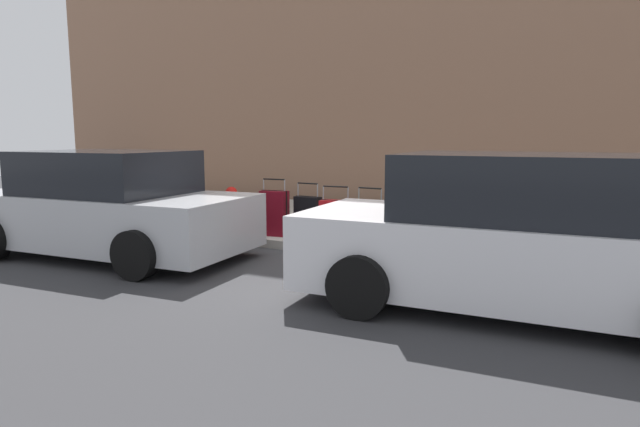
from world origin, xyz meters
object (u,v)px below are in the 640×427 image
at_px(suitcase_olive_4, 370,223).
at_px(fire_hydrant, 232,208).
at_px(bollard_post, 192,210).
at_px(parked_car_white_0, 517,238).
at_px(suitcase_maroon_7, 274,213).
at_px(suitcase_teal_1, 478,231).
at_px(suitcase_maroon_0, 516,234).
at_px(parked_car_silver_1, 109,207).
at_px(suitcase_black_6, 308,217).
at_px(suitcase_silver_2, 443,226).
at_px(suitcase_navy_3, 407,222).
at_px(parking_meter, 593,199).
at_px(suitcase_red_5, 335,221).

xyz_separation_m(suitcase_olive_4, fire_hydrant, (2.61, -0.06, 0.07)).
distance_m(suitcase_olive_4, bollard_post, 3.37).
distance_m(fire_hydrant, parked_car_white_0, 5.33).
bearing_deg(suitcase_maroon_7, bollard_post, 2.91).
height_order(suitcase_teal_1, bollard_post, suitcase_teal_1).
bearing_deg(suitcase_maroon_0, bollard_post, 1.30).
distance_m(suitcase_maroon_7, parked_car_silver_1, 2.58).
relative_size(suitcase_black_6, suitcase_maroon_7, 0.94).
bearing_deg(fire_hydrant, suitcase_maroon_7, 175.93).
relative_size(suitcase_maroon_0, suitcase_silver_2, 0.98).
xyz_separation_m(suitcase_maroon_0, suitcase_olive_4, (2.13, 0.03, 0.01)).
height_order(suitcase_navy_3, parked_car_silver_1, parked_car_silver_1).
distance_m(suitcase_black_6, parked_car_silver_1, 3.08).
height_order(suitcase_olive_4, suitcase_black_6, suitcase_black_6).
distance_m(suitcase_silver_2, suitcase_olive_4, 1.12).
bearing_deg(suitcase_navy_3, bollard_post, 3.01).
distance_m(suitcase_teal_1, suitcase_olive_4, 1.61).
bearing_deg(suitcase_maroon_0, parking_meter, -163.29).
bearing_deg(parked_car_silver_1, suitcase_black_6, -139.06).
xyz_separation_m(suitcase_black_6, suitcase_maroon_7, (0.56, 0.14, 0.04)).
xyz_separation_m(bollard_post, parking_meter, (-6.41, -0.40, 0.48)).
bearing_deg(parked_car_white_0, parked_car_silver_1, 0.00).
distance_m(suitcase_maroon_0, parking_meter, 1.08).
bearing_deg(bollard_post, suitcase_olive_4, -178.41).
height_order(suitcase_navy_3, suitcase_olive_4, suitcase_navy_3).
xyz_separation_m(suitcase_navy_3, suitcase_red_5, (1.14, 0.13, -0.05)).
bearing_deg(suitcase_maroon_0, parked_car_white_0, 96.67).
xyz_separation_m(suitcase_maroon_0, bollard_post, (5.49, 0.12, 0.02)).
relative_size(suitcase_navy_3, parked_car_white_0, 0.22).
relative_size(suitcase_silver_2, parked_car_white_0, 0.21).
bearing_deg(parked_car_white_0, suitcase_silver_2, -57.60).
height_order(suitcase_teal_1, suitcase_maroon_7, suitcase_maroon_7).
distance_m(suitcase_red_5, fire_hydrant, 2.04).
relative_size(suitcase_silver_2, parking_meter, 0.74).
xyz_separation_m(suitcase_navy_3, parked_car_silver_1, (4.02, 2.00, 0.22)).
bearing_deg(suitcase_teal_1, parked_car_silver_1, 21.41).
distance_m(suitcase_maroon_0, suitcase_red_5, 2.70).
bearing_deg(suitcase_maroon_7, suitcase_black_6, -166.30).
distance_m(suitcase_teal_1, suitcase_black_6, 2.75).
relative_size(suitcase_maroon_0, fire_hydrant, 1.18).
relative_size(suitcase_black_6, parked_car_white_0, 0.20).
relative_size(suitcase_silver_2, suitcase_red_5, 1.06).
height_order(bollard_post, parked_car_silver_1, parked_car_silver_1).
distance_m(suitcase_silver_2, parked_car_silver_1, 4.97).
bearing_deg(fire_hydrant, bollard_post, 11.29).
relative_size(suitcase_maroon_0, suitcase_olive_4, 1.03).
xyz_separation_m(suitcase_maroon_0, suitcase_black_6, (3.27, -0.10, 0.01)).
xyz_separation_m(suitcase_olive_4, bollard_post, (3.36, 0.09, 0.01)).
distance_m(suitcase_maroon_7, parked_car_white_0, 4.47).
relative_size(suitcase_teal_1, parking_meter, 0.69).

